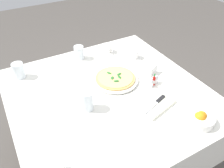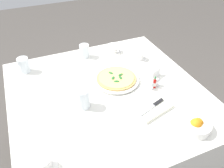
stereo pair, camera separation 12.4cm
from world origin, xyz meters
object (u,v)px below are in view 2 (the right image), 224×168
Objects in this scene: pizza_plate at (116,80)px; coffee_cup_center_back at (138,56)px; coffee_cup_near_right at (42,165)px; hot_sauce_bottle at (155,83)px; menu_card at (156,73)px; pizza at (116,78)px; water_glass_right_edge at (24,66)px; water_glass_far_right at (83,100)px; napkin_folded at (152,108)px; water_glass_left_edge at (84,52)px; pepper_shaker at (157,82)px; coffee_cup_near_left at (113,49)px; salt_shaker at (151,86)px; citrus_bowl at (196,125)px; dinner_knife at (152,106)px.

pizza_plate is 2.27× the size of coffee_cup_center_back.
coffee_cup_near_right is at bearing 38.32° from coffee_cup_center_back.
menu_card is at bearing -127.41° from hot_sauce_bottle.
pizza is at bearing -38.88° from pizza_plate.
water_glass_right_edge is at bearing -91.02° from coffee_cup_near_right.
water_glass_far_right is (0.27, 0.15, 0.03)m from pizza.
napkin_folded is 0.32m from menu_card.
water_glass_left_edge is 0.62m from pepper_shaker.
water_glass_far_right is at bearing 29.04° from pizza.
coffee_cup_near_left is 2.31× the size of salt_shaker.
napkin_folded is (-0.63, 0.67, -0.04)m from water_glass_right_edge.
pizza_plate is 0.31m from water_glass_far_right.
coffee_cup_near_right is at bearing 88.98° from water_glass_right_edge.
pizza_plate is 2.54× the size of water_glass_far_right.
water_glass_far_right reaches higher than water_glass_left_edge.
pizza_plate is 2.00× the size of citrus_bowl.
pizza is 1.06× the size of napkin_folded.
citrus_bowl is (-0.75, 0.89, -0.02)m from water_glass_right_edge.
coffee_cup_near_right is 0.54× the size of napkin_folded.
dinner_knife is 2.30× the size of hot_sauce_bottle.
pizza is at bearing -37.39° from menu_card.
water_glass_left_edge is at bearing -118.42° from coffee_cup_near_right.
salt_shaker reaches higher than pizza.
pizza_plate is 0.33m from napkin_folded.
menu_card is (-0.19, -0.26, 0.01)m from dinner_knife.
menu_card is at bearing -143.89° from dinner_knife.
hot_sauce_bottle is at bearing 141.35° from pizza.
water_glass_right_edge reaches higher than dinner_knife.
coffee_cup_near_left is at bearing -108.39° from napkin_folded.
coffee_cup_center_back is at bearing -144.75° from pizza.
citrus_bowl reaches higher than napkin_folded.
water_glass_far_right is 1.43× the size of hot_sauce_bottle.
pizza_plate is 2.31× the size of coffee_cup_near_left.
coffee_cup_near_right is 0.96m from water_glass_left_edge.
pizza_plate is 0.58m from citrus_bowl.
coffee_cup_near_right reaches higher than coffee_cup_center_back.
pepper_shaker is (-0.03, -0.01, -0.01)m from hot_sauce_bottle.
pepper_shaker is at bearing -142.98° from napkin_folded.
pizza is 1.37× the size of dinner_knife.
water_glass_far_right is at bearing 0.46° from pepper_shaker.
water_glass_left_edge is at bearing -71.11° from citrus_bowl.
hot_sauce_bottle is (-0.20, 0.16, 0.01)m from pizza.
menu_card is at bearing -133.90° from salt_shaker.
salt_shaker reaches higher than dinner_knife.
pizza_plate is at bearing -37.38° from menu_card.
napkin_folded is at bearing -167.81° from coffee_cup_near_right.
coffee_cup_center_back is 2.36× the size of pepper_shaker.
coffee_cup_near_right is 1.58× the size of menu_card.
pizza is at bearing 105.06° from water_glass_left_edge.
hot_sauce_bottle reaches higher than napkin_folded.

